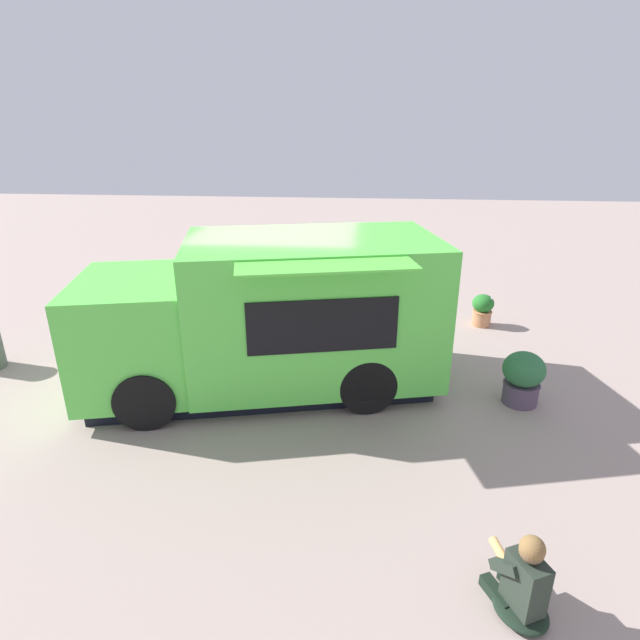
# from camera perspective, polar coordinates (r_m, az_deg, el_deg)

# --- Properties ---
(ground_plane) EXTENTS (40.00, 40.00, 0.00)m
(ground_plane) POSITION_cam_1_polar(r_m,az_deg,el_deg) (9.17, -4.20, -4.60)
(ground_plane) COLOR #A69188
(food_truck) EXTENTS (5.68, 3.39, 2.39)m
(food_truck) POSITION_cam_1_polar(r_m,az_deg,el_deg) (7.93, -5.48, 0.06)
(food_truck) COLOR #58D248
(food_truck) RESTS_ON ground_plane
(person_customer) EXTENTS (0.62, 0.81, 0.85)m
(person_customer) POSITION_cam_1_polar(r_m,az_deg,el_deg) (5.22, 21.58, -25.52)
(person_customer) COLOR black
(person_customer) RESTS_ON ground_plane
(planter_flowering_near) EXTENTS (0.44, 0.44, 0.67)m
(planter_flowering_near) POSITION_cam_1_polar(r_m,az_deg,el_deg) (11.10, 17.64, 1.17)
(planter_flowering_near) COLOR #C07B55
(planter_flowering_near) RESTS_ON ground_plane
(planter_flowering_far) EXTENTS (0.62, 0.62, 0.83)m
(planter_flowering_far) POSITION_cam_1_polar(r_m,az_deg,el_deg) (8.26, 21.65, -5.89)
(planter_flowering_far) COLOR #524358
(planter_flowering_far) RESTS_ON ground_plane
(plaza_bench) EXTENTS (0.75, 1.73, 0.47)m
(plaza_bench) POSITION_cam_1_polar(r_m,az_deg,el_deg) (12.44, 1.24, 4.39)
(plaza_bench) COLOR brown
(plaza_bench) RESTS_ON ground_plane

